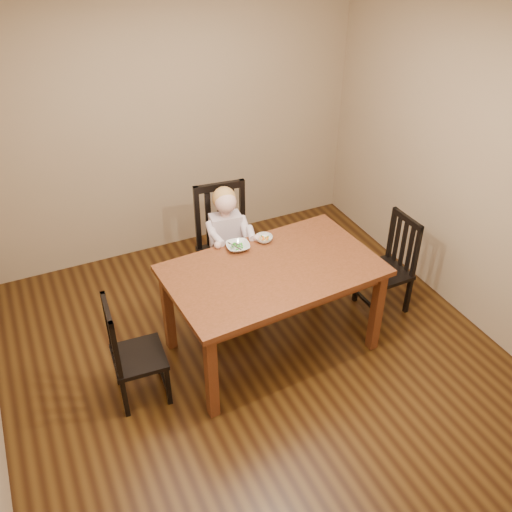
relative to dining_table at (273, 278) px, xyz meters
name	(u,v)px	position (x,y,z in m)	size (l,w,h in m)	color
room	(253,221)	(-0.20, -0.06, 0.61)	(4.01, 4.01, 2.71)	#452A0E
dining_table	(273,278)	(0.00, 0.00, 0.00)	(1.73, 1.11, 0.83)	#4C2811
chair_child	(225,248)	(-0.07, 0.83, -0.19)	(0.54, 0.52, 1.14)	black
chair_left	(132,353)	(-1.19, -0.05, -0.29)	(0.41, 0.43, 0.93)	black
chair_right	(390,266)	(1.22, 0.06, -0.29)	(0.39, 0.41, 0.94)	black
toddler	(227,236)	(-0.08, 0.77, -0.03)	(0.36, 0.45, 0.62)	silver
bowl_peas	(238,247)	(-0.14, 0.37, 0.12)	(0.19, 0.19, 0.05)	silver
bowl_veg	(264,239)	(0.11, 0.38, 0.12)	(0.15, 0.15, 0.05)	silver
fork	(235,247)	(-0.18, 0.34, 0.14)	(0.10, 0.11, 0.05)	silver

